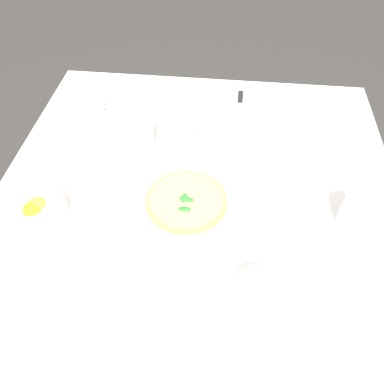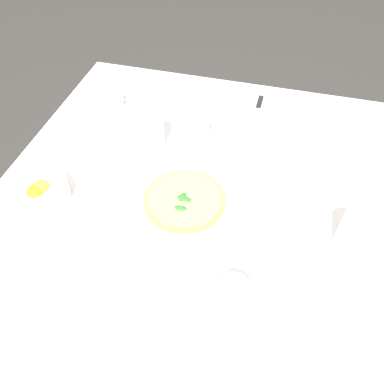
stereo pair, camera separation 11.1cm
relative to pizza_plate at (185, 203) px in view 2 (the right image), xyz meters
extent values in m
plane|color=#33302D|center=(-0.08, 0.02, -0.75)|extent=(8.00, 8.00, 0.00)
cube|color=white|center=(-0.08, 0.02, -0.02)|extent=(1.20, 1.20, 0.02)
cube|color=white|center=(-0.08, -0.57, -0.17)|extent=(1.20, 0.01, 0.28)
cube|color=white|center=(-0.67, 0.02, -0.17)|extent=(0.01, 1.20, 0.28)
cylinder|color=brown|center=(-0.58, -0.48, -0.39)|extent=(0.06, 0.06, 0.72)
cylinder|color=brown|center=(0.43, -0.48, -0.39)|extent=(0.06, 0.06, 0.72)
cylinder|color=brown|center=(-0.58, 0.53, -0.39)|extent=(0.06, 0.06, 0.72)
cylinder|color=white|center=(0.00, 0.00, -0.01)|extent=(0.20, 0.20, 0.01)
cylinder|color=white|center=(0.00, 0.00, 0.00)|extent=(0.34, 0.34, 0.01)
cylinder|color=tan|center=(0.00, 0.00, 0.01)|extent=(0.23, 0.23, 0.01)
cylinder|color=#EAC66B|center=(0.00, 0.00, 0.02)|extent=(0.21, 0.21, 0.00)
ellipsoid|color=#2D7533|center=(0.00, 0.00, 0.02)|extent=(0.02, 0.04, 0.01)
ellipsoid|color=#2D7533|center=(0.00, -0.01, 0.02)|extent=(0.04, 0.02, 0.01)
ellipsoid|color=#2D7533|center=(0.00, 0.00, 0.02)|extent=(0.02, 0.04, 0.01)
ellipsoid|color=#2D7533|center=(0.04, 0.00, 0.02)|extent=(0.02, 0.04, 0.01)
cylinder|color=white|center=(0.25, 0.19, -0.01)|extent=(0.13, 0.13, 0.01)
cylinder|color=white|center=(0.25, 0.19, 0.02)|extent=(0.08, 0.08, 0.06)
torus|color=white|center=(0.30, 0.20, 0.03)|extent=(0.04, 0.02, 0.03)
cylinder|color=black|center=(0.25, 0.19, 0.05)|extent=(0.07, 0.07, 0.00)
cylinder|color=white|center=(-0.31, -0.04, -0.01)|extent=(0.13, 0.13, 0.01)
cylinder|color=white|center=(-0.31, -0.04, 0.03)|extent=(0.08, 0.08, 0.06)
torus|color=white|center=(-0.28, 0.00, 0.03)|extent=(0.03, 0.03, 0.03)
cylinder|color=black|center=(-0.31, -0.04, 0.05)|extent=(0.07, 0.07, 0.00)
cylinder|color=white|center=(-0.39, -0.38, -0.01)|extent=(0.13, 0.13, 0.01)
cylinder|color=white|center=(-0.39, -0.38, 0.02)|extent=(0.08, 0.08, 0.05)
torus|color=white|center=(-0.42, -0.34, 0.02)|extent=(0.03, 0.03, 0.03)
cylinder|color=black|center=(-0.39, -0.38, 0.04)|extent=(0.07, 0.07, 0.00)
cylinder|color=white|center=(-0.23, -0.17, 0.05)|extent=(0.07, 0.07, 0.12)
cylinder|color=silver|center=(-0.23, -0.17, 0.03)|extent=(0.07, 0.07, 0.08)
cylinder|color=white|center=(0.02, 0.45, 0.05)|extent=(0.07, 0.07, 0.12)
cylinder|color=silver|center=(0.02, 0.45, 0.02)|extent=(0.06, 0.06, 0.06)
cube|color=white|center=(-0.48, 0.14, 0.00)|extent=(0.22, 0.14, 0.02)
cube|color=silver|center=(-0.43, 0.14, 0.01)|extent=(0.12, 0.02, 0.01)
cube|color=black|center=(-0.52, 0.14, 0.01)|extent=(0.08, 0.02, 0.01)
cylinder|color=white|center=(0.08, -0.40, 0.01)|extent=(0.15, 0.15, 0.04)
sphere|color=orange|center=(0.09, -0.41, 0.03)|extent=(0.05, 0.05, 0.05)
sphere|color=yellow|center=(0.08, -0.40, 0.03)|extent=(0.06, 0.06, 0.06)
camera|label=1|loc=(0.70, 0.09, 0.83)|focal=35.69mm
camera|label=2|loc=(0.68, 0.20, 0.83)|focal=35.69mm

